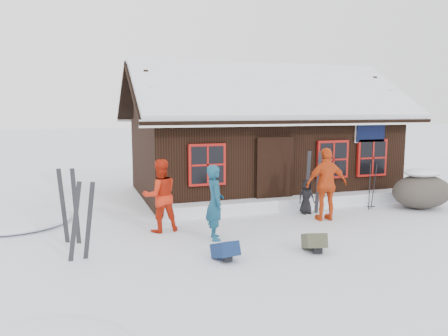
{
  "coord_description": "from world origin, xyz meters",
  "views": [
    {
      "loc": [
        -4.4,
        -8.78,
        2.83
      ],
      "look_at": [
        -0.76,
        2.01,
        1.3
      ],
      "focal_mm": 35.0,
      "sensor_mm": 36.0,
      "label": 1
    }
  ],
  "objects_px": {
    "skier_orange_left": "(160,196)",
    "skier_crouched": "(306,197)",
    "skier_orange_right": "(327,184)",
    "boulder": "(422,190)",
    "backpack_blue": "(225,253)",
    "ski_poles": "(372,187)",
    "skier_teal": "(215,202)",
    "backpack_olive": "(314,244)",
    "ski_pair_left": "(82,222)"
  },
  "relations": [
    {
      "from": "skier_orange_right",
      "to": "ski_pair_left",
      "type": "xyz_separation_m",
      "value": [
        -5.97,
        -1.14,
        -0.21
      ]
    },
    {
      "from": "skier_orange_left",
      "to": "ski_pair_left",
      "type": "xyz_separation_m",
      "value": [
        -1.75,
        -1.46,
        -0.12
      ]
    },
    {
      "from": "skier_orange_right",
      "to": "ski_poles",
      "type": "xyz_separation_m",
      "value": [
        1.89,
        0.67,
        -0.3
      ]
    },
    {
      "from": "boulder",
      "to": "ski_pair_left",
      "type": "relative_size",
      "value": 1.14
    },
    {
      "from": "backpack_blue",
      "to": "ski_pair_left",
      "type": "bearing_deg",
      "value": 150.36
    },
    {
      "from": "skier_orange_left",
      "to": "ski_poles",
      "type": "bearing_deg",
      "value": 176.72
    },
    {
      "from": "skier_crouched",
      "to": "backpack_blue",
      "type": "bearing_deg",
      "value": -136.52
    },
    {
      "from": "skier_orange_right",
      "to": "ski_poles",
      "type": "bearing_deg",
      "value": -154.55
    },
    {
      "from": "skier_orange_left",
      "to": "backpack_olive",
      "type": "xyz_separation_m",
      "value": [
        2.65,
        -2.44,
        -0.71
      ]
    },
    {
      "from": "ski_poles",
      "to": "backpack_olive",
      "type": "xyz_separation_m",
      "value": [
        -3.47,
        -2.79,
        -0.49
      ]
    },
    {
      "from": "skier_orange_left",
      "to": "backpack_olive",
      "type": "height_order",
      "value": "skier_orange_left"
    },
    {
      "from": "skier_orange_right",
      "to": "ski_pair_left",
      "type": "height_order",
      "value": "skier_orange_right"
    },
    {
      "from": "skier_crouched",
      "to": "backpack_olive",
      "type": "bearing_deg",
      "value": -113.48
    },
    {
      "from": "backpack_blue",
      "to": "skier_orange_left",
      "type": "bearing_deg",
      "value": 98.42
    },
    {
      "from": "skier_orange_right",
      "to": "skier_crouched",
      "type": "relative_size",
      "value": 2.01
    },
    {
      "from": "skier_teal",
      "to": "skier_orange_right",
      "type": "xyz_separation_m",
      "value": [
        3.2,
        0.67,
        0.11
      ]
    },
    {
      "from": "ski_poles",
      "to": "backpack_blue",
      "type": "xyz_separation_m",
      "value": [
        -5.32,
        -2.7,
        -0.5
      ]
    },
    {
      "from": "skier_teal",
      "to": "boulder",
      "type": "height_order",
      "value": "skier_teal"
    },
    {
      "from": "skier_crouched",
      "to": "ski_pair_left",
      "type": "height_order",
      "value": "ski_pair_left"
    },
    {
      "from": "skier_teal",
      "to": "skier_orange_left",
      "type": "relative_size",
      "value": 0.97
    },
    {
      "from": "ski_pair_left",
      "to": "backpack_blue",
      "type": "distance_m",
      "value": 2.76
    },
    {
      "from": "skier_crouched",
      "to": "backpack_olive",
      "type": "height_order",
      "value": "skier_crouched"
    },
    {
      "from": "skier_teal",
      "to": "ski_poles",
      "type": "relative_size",
      "value": 1.22
    },
    {
      "from": "skier_teal",
      "to": "skier_crouched",
      "type": "height_order",
      "value": "skier_teal"
    },
    {
      "from": "skier_teal",
      "to": "backpack_olive",
      "type": "xyz_separation_m",
      "value": [
        1.63,
        -1.45,
        -0.68
      ]
    },
    {
      "from": "skier_teal",
      "to": "ski_poles",
      "type": "bearing_deg",
      "value": -68.27
    },
    {
      "from": "skier_teal",
      "to": "backpack_olive",
      "type": "bearing_deg",
      "value": -124.68
    },
    {
      "from": "skier_orange_left",
      "to": "skier_crouched",
      "type": "height_order",
      "value": "skier_orange_left"
    },
    {
      "from": "skier_crouched",
      "to": "backpack_blue",
      "type": "distance_m",
      "value": 4.35
    },
    {
      "from": "skier_teal",
      "to": "skier_crouched",
      "type": "relative_size",
      "value": 1.77
    },
    {
      "from": "boulder",
      "to": "backpack_blue",
      "type": "distance_m",
      "value": 7.18
    },
    {
      "from": "skier_orange_right",
      "to": "skier_teal",
      "type": "bearing_deg",
      "value": 17.95
    },
    {
      "from": "boulder",
      "to": "backpack_blue",
      "type": "height_order",
      "value": "boulder"
    },
    {
      "from": "skier_orange_left",
      "to": "backpack_blue",
      "type": "relative_size",
      "value": 3.37
    },
    {
      "from": "ski_pair_left",
      "to": "backpack_blue",
      "type": "relative_size",
      "value": 3.08
    },
    {
      "from": "skier_orange_right",
      "to": "skier_crouched",
      "type": "height_order",
      "value": "skier_orange_right"
    },
    {
      "from": "skier_crouched",
      "to": "ski_pair_left",
      "type": "relative_size",
      "value": 0.6
    },
    {
      "from": "skier_orange_right",
      "to": "backpack_olive",
      "type": "bearing_deg",
      "value": 59.5
    },
    {
      "from": "skier_crouched",
      "to": "ski_poles",
      "type": "distance_m",
      "value": 2.03
    },
    {
      "from": "skier_orange_right",
      "to": "boulder",
      "type": "xyz_separation_m",
      "value": [
        3.35,
        0.32,
        -0.41
      ]
    },
    {
      "from": "backpack_olive",
      "to": "skier_orange_right",
      "type": "bearing_deg",
      "value": 68.41
    },
    {
      "from": "skier_teal",
      "to": "backpack_olive",
      "type": "height_order",
      "value": "skier_teal"
    },
    {
      "from": "backpack_olive",
      "to": "skier_orange_left",
      "type": "bearing_deg",
      "value": 152.25
    },
    {
      "from": "skier_crouched",
      "to": "boulder",
      "type": "distance_m",
      "value": 3.51
    },
    {
      "from": "skier_crouched",
      "to": "backpack_olive",
      "type": "xyz_separation_m",
      "value": [
        -1.44,
        -2.91,
        -0.32
      ]
    },
    {
      "from": "skier_crouched",
      "to": "backpack_blue",
      "type": "xyz_separation_m",
      "value": [
        -3.3,
        -2.82,
        -0.33
      ]
    },
    {
      "from": "boulder",
      "to": "skier_orange_right",
      "type": "bearing_deg",
      "value": -174.56
    },
    {
      "from": "skier_orange_left",
      "to": "skier_teal",
      "type": "bearing_deg",
      "value": 129.17
    },
    {
      "from": "ski_pair_left",
      "to": "ski_poles",
      "type": "xyz_separation_m",
      "value": [
        7.86,
        1.8,
        -0.09
      ]
    },
    {
      "from": "skier_crouched",
      "to": "ski_pair_left",
      "type": "bearing_deg",
      "value": -158.84
    }
  ]
}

